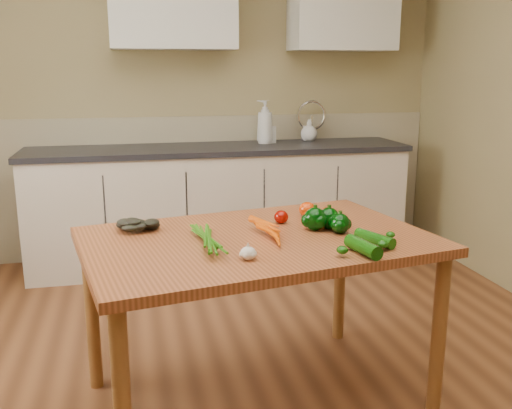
{
  "coord_description": "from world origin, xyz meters",
  "views": [
    {
      "loc": [
        -0.46,
        -2.02,
        1.47
      ],
      "look_at": [
        0.1,
        0.49,
        0.85
      ],
      "focal_mm": 40.0,
      "sensor_mm": 36.0,
      "label": 1
    }
  ],
  "objects_px": {
    "soap_bottle_b": "(269,131)",
    "tomato_b": "(307,210)",
    "soap_bottle_a": "(265,122)",
    "zucchini_a": "(375,238)",
    "pepper_b": "(329,218)",
    "garlic_bulb": "(248,253)",
    "leafy_greens": "(139,220)",
    "zucchini_b": "(363,247)",
    "carrot_bunch": "(249,231)",
    "pepper_c": "(340,223)",
    "tomato_c": "(328,214)",
    "soap_bottle_c": "(309,130)",
    "table": "(257,256)",
    "tomato_a": "(281,217)",
    "pepper_a": "(315,219)"
  },
  "relations": [
    {
      "from": "pepper_b",
      "to": "tomato_b",
      "type": "xyz_separation_m",
      "value": [
        -0.03,
        0.21,
        -0.01
      ]
    },
    {
      "from": "soap_bottle_c",
      "to": "pepper_c",
      "type": "height_order",
      "value": "soap_bottle_c"
    },
    {
      "from": "garlic_bulb",
      "to": "zucchini_a",
      "type": "height_order",
      "value": "garlic_bulb"
    },
    {
      "from": "pepper_c",
      "to": "tomato_c",
      "type": "height_order",
      "value": "pepper_c"
    },
    {
      "from": "soap_bottle_a",
      "to": "pepper_a",
      "type": "height_order",
      "value": "soap_bottle_a"
    },
    {
      "from": "pepper_a",
      "to": "pepper_b",
      "type": "distance_m",
      "value": 0.07
    },
    {
      "from": "soap_bottle_c",
      "to": "tomato_b",
      "type": "distance_m",
      "value": 1.93
    },
    {
      "from": "pepper_a",
      "to": "zucchini_a",
      "type": "distance_m",
      "value": 0.31
    },
    {
      "from": "carrot_bunch",
      "to": "tomato_a",
      "type": "bearing_deg",
      "value": 38.04
    },
    {
      "from": "tomato_a",
      "to": "zucchini_b",
      "type": "relative_size",
      "value": 0.35
    },
    {
      "from": "soap_bottle_b",
      "to": "tomato_a",
      "type": "height_order",
      "value": "soap_bottle_b"
    },
    {
      "from": "zucchini_a",
      "to": "garlic_bulb",
      "type": "bearing_deg",
      "value": -172.04
    },
    {
      "from": "table",
      "to": "carrot_bunch",
      "type": "xyz_separation_m",
      "value": [
        -0.04,
        -0.03,
        0.12
      ]
    },
    {
      "from": "soap_bottle_a",
      "to": "zucchini_a",
      "type": "bearing_deg",
      "value": 18.6
    },
    {
      "from": "soap_bottle_a",
      "to": "garlic_bulb",
      "type": "height_order",
      "value": "soap_bottle_a"
    },
    {
      "from": "tomato_b",
      "to": "leafy_greens",
      "type": "bearing_deg",
      "value": -175.15
    },
    {
      "from": "zucchini_b",
      "to": "tomato_a",
      "type": "bearing_deg",
      "value": 110.8
    },
    {
      "from": "leafy_greens",
      "to": "tomato_a",
      "type": "relative_size",
      "value": 3.12
    },
    {
      "from": "table",
      "to": "pepper_b",
      "type": "xyz_separation_m",
      "value": [
        0.34,
        0.06,
        0.13
      ]
    },
    {
      "from": "soap_bottle_b",
      "to": "leafy_greens",
      "type": "xyz_separation_m",
      "value": [
        -1.04,
        -1.84,
        -0.17
      ]
    },
    {
      "from": "pepper_c",
      "to": "tomato_b",
      "type": "bearing_deg",
      "value": 100.29
    },
    {
      "from": "tomato_c",
      "to": "tomato_a",
      "type": "bearing_deg",
      "value": 177.14
    },
    {
      "from": "zucchini_b",
      "to": "tomato_c",
      "type": "bearing_deg",
      "value": 86.18
    },
    {
      "from": "tomato_c",
      "to": "soap_bottle_c",
      "type": "bearing_deg",
      "value": 74.68
    },
    {
      "from": "pepper_b",
      "to": "tomato_a",
      "type": "distance_m",
      "value": 0.23
    },
    {
      "from": "soap_bottle_b",
      "to": "garlic_bulb",
      "type": "bearing_deg",
      "value": -33.47
    },
    {
      "from": "table",
      "to": "leafy_greens",
      "type": "distance_m",
      "value": 0.54
    },
    {
      "from": "garlic_bulb",
      "to": "tomato_c",
      "type": "distance_m",
      "value": 0.66
    },
    {
      "from": "leafy_greens",
      "to": "tomato_a",
      "type": "distance_m",
      "value": 0.64
    },
    {
      "from": "soap_bottle_b",
      "to": "tomato_b",
      "type": "height_order",
      "value": "soap_bottle_b"
    },
    {
      "from": "leafy_greens",
      "to": "zucchini_b",
      "type": "xyz_separation_m",
      "value": [
        0.83,
        -0.51,
        -0.02
      ]
    },
    {
      "from": "zucchini_b",
      "to": "soap_bottle_a",
      "type": "bearing_deg",
      "value": 85.65
    },
    {
      "from": "pepper_a",
      "to": "pepper_c",
      "type": "bearing_deg",
      "value": -39.55
    },
    {
      "from": "tomato_a",
      "to": "pepper_c",
      "type": "bearing_deg",
      "value": -45.69
    },
    {
      "from": "pepper_c",
      "to": "zucchini_a",
      "type": "bearing_deg",
      "value": -65.86
    },
    {
      "from": "zucchini_a",
      "to": "zucchini_b",
      "type": "bearing_deg",
      "value": -131.97
    },
    {
      "from": "soap_bottle_b",
      "to": "pepper_b",
      "type": "distance_m",
      "value": 2.0
    },
    {
      "from": "soap_bottle_c",
      "to": "garlic_bulb",
      "type": "relative_size",
      "value": 2.88
    },
    {
      "from": "zucchini_a",
      "to": "pepper_b",
      "type": "bearing_deg",
      "value": 111.61
    },
    {
      "from": "soap_bottle_b",
      "to": "tomato_b",
      "type": "distance_m",
      "value": 1.8
    },
    {
      "from": "soap_bottle_a",
      "to": "soap_bottle_b",
      "type": "xyz_separation_m",
      "value": [
        0.03,
        0.02,
        -0.07
      ]
    },
    {
      "from": "soap_bottle_c",
      "to": "pepper_c",
      "type": "xyz_separation_m",
      "value": [
        -0.54,
        -2.12,
        -0.17
      ]
    },
    {
      "from": "soap_bottle_c",
      "to": "tomato_b",
      "type": "height_order",
      "value": "soap_bottle_c"
    },
    {
      "from": "carrot_bunch",
      "to": "soap_bottle_a",
      "type": "bearing_deg",
      "value": 64.71
    },
    {
      "from": "pepper_a",
      "to": "tomato_c",
      "type": "height_order",
      "value": "pepper_a"
    },
    {
      "from": "pepper_c",
      "to": "tomato_a",
      "type": "height_order",
      "value": "pepper_c"
    },
    {
      "from": "table",
      "to": "zucchini_a",
      "type": "distance_m",
      "value": 0.5
    },
    {
      "from": "garlic_bulb",
      "to": "tomato_a",
      "type": "distance_m",
      "value": 0.53
    },
    {
      "from": "soap_bottle_c",
      "to": "tomato_a",
      "type": "bearing_deg",
      "value": -92.85
    },
    {
      "from": "leafy_greens",
      "to": "zucchini_a",
      "type": "bearing_deg",
      "value": -23.69
    }
  ]
}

